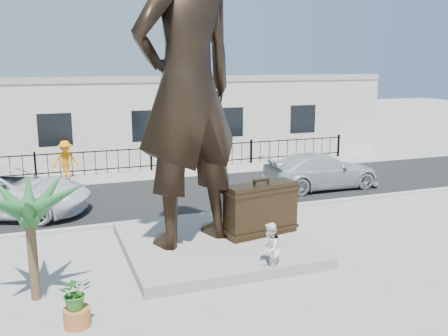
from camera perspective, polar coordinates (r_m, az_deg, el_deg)
The scene contains 16 objects.
ground at distance 13.87m, azimuth 2.88°, elevation -10.98°, with size 100.00×100.00×0.00m, color #9E9991.
street at distance 21.08m, azimuth -5.59°, elevation -2.90°, with size 40.00×7.00×0.01m, color black.
curb at distance 17.83m, azimuth -2.76°, elevation -5.47°, with size 40.00×0.25×0.12m, color #A5A399.
far_sidewalk at distance 24.86m, azimuth -7.91°, elevation -0.63°, with size 40.00×2.50×0.02m, color #9E9991.
plinth at distance 14.95m, azimuth -1.16°, elevation -8.60°, with size 5.20×5.20×0.30m, color gray.
fence at distance 25.51m, azimuth -8.33°, elevation 1.03°, with size 22.00×0.10×1.20m, color black.
building at distance 29.35m, azimuth -10.11°, elevation 5.57°, with size 28.00×7.00×4.40m, color silver.
statue at distance 13.86m, azimuth -4.23°, elevation 9.18°, with size 3.24×2.12×8.88m, color black.
suitcase at distance 15.07m, azimuth 4.23°, elevation -4.71°, with size 2.23×0.71×1.57m, color #322415.
tourist at distance 13.00m, azimuth 5.25°, elevation -9.26°, with size 0.69×0.54×1.42m, color white.
car_white at distance 19.56m, azimuth -23.86°, elevation -2.51°, with size 2.80×6.07×1.69m, color silver.
car_silver at distance 22.10m, azimuth 11.03°, elevation -0.32°, with size 2.13×5.24×1.52m, color #B6BABB.
worker at distance 24.41m, azimuth -17.65°, elevation 0.88°, with size 1.18×0.68×1.82m, color orange.
palm_tree at distance 12.82m, azimuth -20.65°, elevation -13.81°, with size 1.80×1.80×3.20m, color #1D5022, non-canonical shape.
planter at distance 11.29m, azimuth -16.44°, elevation -16.04°, with size 0.56×0.56×0.40m, color #AC652D.
shrub at distance 11.04m, azimuth -16.62°, elevation -13.46°, with size 0.65×0.56×0.72m, color #306E23.
Camera 1 is at (-5.00, -11.74, 5.43)m, focal length 40.00 mm.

